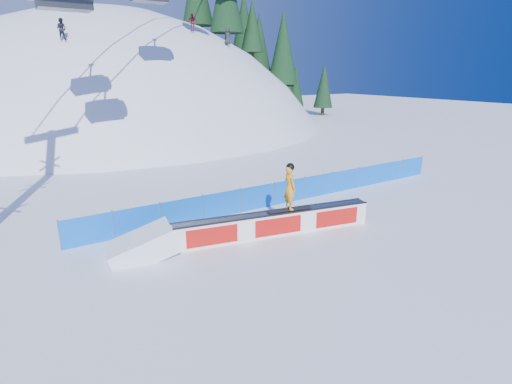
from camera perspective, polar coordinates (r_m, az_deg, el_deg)
ground at (r=17.99m, az=13.59°, el=-5.19°), size 160.00×160.00×0.00m
snow_hill at (r=60.02m, az=-18.14°, el=-8.24°), size 64.00×64.00×64.00m
treeline at (r=62.07m, az=2.20°, el=19.80°), size 19.92×10.16×20.14m
safety_fence at (r=20.94m, az=4.87°, el=0.13°), size 22.05×0.05×1.30m
rail_box at (r=16.74m, az=2.82°, el=-4.51°), size 8.61×2.27×1.04m
snow_ramp at (r=15.68m, az=-15.76°, el=-8.74°), size 2.84×2.08×1.61m
snowboarder at (r=16.51m, az=4.84°, el=0.69°), size 1.95×0.72×2.01m
distant_skiers at (r=43.54m, az=-17.30°, el=22.64°), size 17.51×9.45×5.47m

